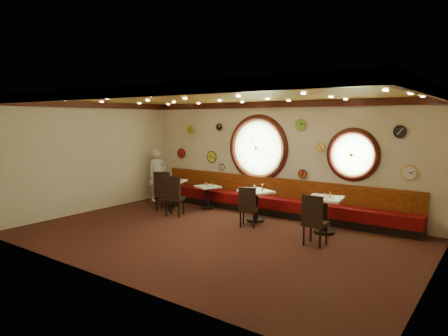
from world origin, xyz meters
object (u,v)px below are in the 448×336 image
Objects in this scene: condiment_a_salt at (173,178)px; condiment_d_bottle at (330,194)px; chair_a at (163,188)px; condiment_c_salt at (254,188)px; table_c at (256,202)px; chair_b at (173,193)px; condiment_d_salt at (325,195)px; table_b at (208,194)px; condiment_b_salt at (205,184)px; condiment_d_pepper at (324,196)px; chair_d at (314,217)px; condiment_b_pepper at (207,184)px; condiment_b_bottle at (213,183)px; waiter at (157,175)px; condiment_a_bottle at (176,178)px; condiment_c_pepper at (256,189)px; chair_c at (248,204)px; table_d at (325,211)px; condiment_c_bottle at (262,187)px; table_a at (173,190)px; condiment_a_pepper at (172,179)px.

condiment_a_salt is 5.18m from condiment_d_bottle.
condiment_d_bottle reaches higher than condiment_a_salt.
condiment_c_salt is (2.75, 0.64, 0.21)m from chair_a.
chair_b reaches higher than table_c.
condiment_d_salt is 0.64× the size of condiment_d_bottle.
chair_b is 4.26m from condiment_d_bottle.
condiment_b_salt is at bearing -175.33° from table_b.
chair_d is at bearing -80.11° from condiment_d_pepper.
condiment_b_pepper is at bearing 173.36° from condiment_d_pepper.
condiment_b_pepper is (-1.82, 0.27, -0.13)m from condiment_c_salt.
waiter reaches higher than condiment_b_bottle.
chair_d is 6.06× the size of condiment_c_salt.
condiment_a_bottle is (-1.06, -0.21, 0.12)m from condiment_b_pepper.
chair_b is 0.41× the size of waiter.
condiment_c_pepper reaches higher than condiment_b_bottle.
condiment_b_bottle is at bearing 18.79° from condiment_a_bottle.
condiment_a_salt is (-3.16, 0.19, 0.33)m from table_c.
condiment_b_bottle is at bearing 161.78° from condiment_c_pepper.
table_b is 7.30× the size of condiment_b_pepper.
chair_c is 2.01m from condiment_d_bottle.
table_d is 3.99m from condiment_b_salt.
chair_b is 1.32m from condiment_b_salt.
condiment_b_salt is at bearing 15.77° from condiment_a_bottle.
condiment_c_bottle is (-1.95, 1.17, 0.27)m from chair_d.
chair_a is at bearing -170.71° from condiment_c_pepper.
condiment_c_salt is (-2.21, 1.18, 0.25)m from chair_d.
table_a is 0.54× the size of waiter.
condiment_b_pepper is 2.10m from condiment_c_bottle.
condiment_b_salt is (0.81, 0.96, 0.08)m from chair_a.
waiter is at bearing 175.36° from condiment_d_pepper.
condiment_d_salt is 0.56× the size of condiment_c_bottle.
condiment_d_pepper is 0.06× the size of waiter.
chair_b is 7.31× the size of condiment_a_pepper.
table_c is 4.09m from waiter.
condiment_d_pepper reaches higher than condiment_a_bottle.
condiment_d_bottle is (3.94, -0.33, 0.18)m from condiment_b_pepper.
chair_b is 6.23× the size of condiment_c_salt.
waiter is (-4.10, 0.47, -0.01)m from condiment_c_pepper.
condiment_a_pepper is at bearing -161.47° from table_b.
table_c is 0.42m from condiment_c_bottle.
chair_c reaches higher than condiment_d_salt.
chair_d is 4.06× the size of condiment_c_bottle.
chair_d is at bearing -27.32° from table_c.
chair_b is (-0.17, -1.32, 0.21)m from table_b.
condiment_d_bottle is at bearing -1.73° from condiment_c_bottle.
condiment_d_pepper is at bearing -72.80° from condiment_d_salt.
condiment_b_bottle is (1.33, 0.35, -0.07)m from condiment_a_salt.
condiment_b_salt is 0.75× the size of condiment_a_bottle.
chair_b reaches higher than condiment_a_bottle.
chair_d is at bearing -30.98° from condiment_c_bottle.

